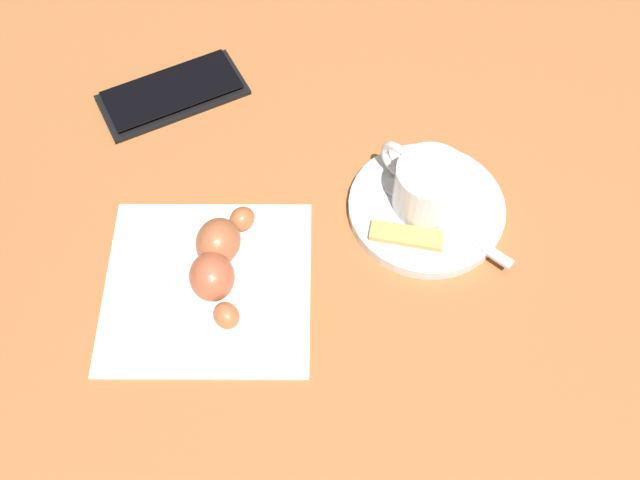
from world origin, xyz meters
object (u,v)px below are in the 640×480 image
at_px(saucer, 426,209).
at_px(napkin, 208,285).
at_px(sugar_packet, 406,236).
at_px(espresso_cup, 427,185).
at_px(teaspoon, 426,208).
at_px(croissant, 218,260).
at_px(cell_phone, 172,93).

xyz_separation_m(saucer, napkin, (0.20, 0.05, -0.00)).
bearing_deg(saucer, sugar_packet, 52.43).
relative_size(sugar_packet, napkin, 0.36).
relative_size(espresso_cup, teaspoon, 0.74).
distance_m(teaspoon, napkin, 0.20).
height_order(croissant, cell_phone, croissant).
xyz_separation_m(saucer, sugar_packet, (0.02, 0.03, 0.01)).
bearing_deg(croissant, sugar_packet, -176.39).
xyz_separation_m(teaspoon, croissant, (0.19, 0.04, 0.01)).
height_order(saucer, sugar_packet, sugar_packet).
bearing_deg(cell_phone, saucer, 143.67).
bearing_deg(saucer, teaspoon, 63.43).
relative_size(espresso_cup, sugar_packet, 1.25).
relative_size(sugar_packet, cell_phone, 0.41).
distance_m(croissant, cell_phone, 0.21).
distance_m(espresso_cup, sugar_packet, 0.05).
xyz_separation_m(espresso_cup, teaspoon, (0.00, 0.01, -0.02)).
bearing_deg(croissant, saucer, -167.32).
bearing_deg(espresso_cup, cell_phone, -35.82).
xyz_separation_m(croissant, cell_phone, (0.04, -0.21, -0.02)).
distance_m(sugar_packet, napkin, 0.18).
bearing_deg(teaspoon, espresso_cup, -94.87).
distance_m(teaspoon, croissant, 0.19).
distance_m(espresso_cup, teaspoon, 0.02).
bearing_deg(teaspoon, sugar_packet, 50.60).
xyz_separation_m(espresso_cup, cell_phone, (0.23, -0.16, -0.03)).
height_order(saucer, espresso_cup, espresso_cup).
xyz_separation_m(sugar_packet, napkin, (0.17, 0.02, -0.01)).
bearing_deg(sugar_packet, saucer, 70.04).
xyz_separation_m(teaspoon, sugar_packet, (0.02, 0.03, 0.00)).
height_order(sugar_packet, cell_phone, sugar_packet).
distance_m(saucer, croissant, 0.19).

